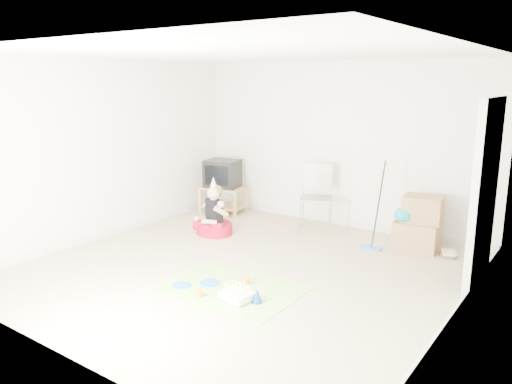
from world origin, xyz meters
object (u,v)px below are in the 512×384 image
Objects in this scene: tv_stand at (223,197)px; crt_tv at (222,173)px; seated_woman at (214,221)px; birthday_cake at (237,296)px; folding_chair at (316,198)px; cardboard_boxes at (419,224)px.

crt_tv reaches higher than tv_stand.
crt_tv is at bearing 123.03° from seated_woman.
crt_tv reaches higher than birthday_cake.
birthday_cake is (2.42, -2.75, -0.66)m from crt_tv.
cardboard_boxes is (1.58, 0.06, -0.16)m from folding_chair.
birthday_cake is (1.74, -1.69, -0.15)m from seated_woman.
folding_chair is at bearing -177.98° from cardboard_boxes.
tv_stand is at bearing 123.03° from seated_woman.
crt_tv is at bearing -179.28° from cardboard_boxes.
tv_stand is 2.28× the size of birthday_cake.
tv_stand is 0.77× the size of folding_chair.
tv_stand is at bearing 167.73° from crt_tv.
cardboard_boxes is 2.99m from birthday_cake.
folding_chair is 1.62m from seated_woman.
seated_woman is (0.69, -1.06, -0.51)m from crt_tv.
cardboard_boxes is at bearing 2.02° from folding_chair.
seated_woman is (-2.77, -1.10, -0.17)m from cardboard_boxes.
folding_chair is 2.83m from birthday_cake.
crt_tv is at bearing 0.00° from tv_stand.
seated_woman is at bearing -138.74° from folding_chair.
cardboard_boxes is at bearing 0.72° from tv_stand.
tv_stand is 1.47× the size of crt_tv.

